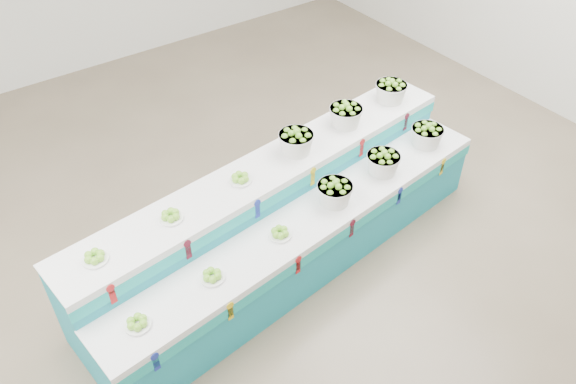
# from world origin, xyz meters

# --- Properties ---
(ground) EXTENTS (10.00, 10.00, 0.00)m
(ground) POSITION_xyz_m (0.00, 0.00, 0.00)
(ground) COLOR brown
(ground) RESTS_ON ground
(display_stand) EXTENTS (4.53, 1.61, 1.02)m
(display_stand) POSITION_xyz_m (0.40, -0.05, 0.51)
(display_stand) COLOR teal
(display_stand) RESTS_ON ground
(plate_lower_left) EXTENTS (0.24, 0.24, 0.09)m
(plate_lower_left) POSITION_xyz_m (-1.37, -0.52, 0.76)
(plate_lower_left) COLOR white
(plate_lower_left) RESTS_ON display_stand
(plate_lower_mid) EXTENTS (0.24, 0.24, 0.09)m
(plate_lower_mid) POSITION_xyz_m (-0.66, -0.44, 0.76)
(plate_lower_mid) COLOR white
(plate_lower_mid) RESTS_ON display_stand
(plate_lower_right) EXTENTS (0.24, 0.24, 0.09)m
(plate_lower_right) POSITION_xyz_m (0.09, -0.36, 0.76)
(plate_lower_right) COLOR white
(plate_lower_right) RESTS_ON display_stand
(basket_lower_left) EXTENTS (0.38, 0.38, 0.24)m
(basket_lower_left) POSITION_xyz_m (0.78, -0.28, 0.84)
(basket_lower_left) COLOR silver
(basket_lower_left) RESTS_ON display_stand
(basket_lower_mid) EXTENTS (0.38, 0.38, 0.24)m
(basket_lower_mid) POSITION_xyz_m (1.47, -0.21, 0.84)
(basket_lower_mid) COLOR silver
(basket_lower_mid) RESTS_ON display_stand
(basket_lower_right) EXTENTS (0.38, 0.38, 0.24)m
(basket_lower_right) POSITION_xyz_m (2.18, -0.13, 0.84)
(basket_lower_right) COLOR silver
(basket_lower_right) RESTS_ON display_stand
(plate_upper_left) EXTENTS (0.24, 0.24, 0.09)m
(plate_upper_left) POSITION_xyz_m (-1.43, 0.03, 1.06)
(plate_upper_left) COLOR white
(plate_upper_left) RESTS_ON display_stand
(plate_upper_mid) EXTENTS (0.24, 0.24, 0.09)m
(plate_upper_mid) POSITION_xyz_m (-0.72, 0.11, 1.06)
(plate_upper_mid) COLOR white
(plate_upper_mid) RESTS_ON display_stand
(plate_upper_right) EXTENTS (0.24, 0.24, 0.09)m
(plate_upper_right) POSITION_xyz_m (0.03, 0.19, 1.06)
(plate_upper_right) COLOR white
(plate_upper_right) RESTS_ON display_stand
(basket_upper_left) EXTENTS (0.38, 0.38, 0.24)m
(basket_upper_left) POSITION_xyz_m (0.72, 0.26, 1.14)
(basket_upper_left) COLOR silver
(basket_upper_left) RESTS_ON display_stand
(basket_upper_mid) EXTENTS (0.38, 0.38, 0.24)m
(basket_upper_mid) POSITION_xyz_m (1.41, 0.34, 1.14)
(basket_upper_mid) COLOR silver
(basket_upper_mid) RESTS_ON display_stand
(basket_upper_right) EXTENTS (0.38, 0.38, 0.24)m
(basket_upper_right) POSITION_xyz_m (2.12, 0.41, 1.14)
(basket_upper_right) COLOR silver
(basket_upper_right) RESTS_ON display_stand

